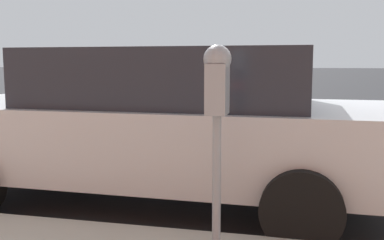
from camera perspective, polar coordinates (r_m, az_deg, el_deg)
name	(u,v)px	position (r m, az deg, el deg)	size (l,w,h in m)	color
ground_plane	(289,180)	(5.70, 12.21, -7.45)	(220.00, 220.00, 0.00)	#2B2B2D
parking_meter	(217,96)	(3.04, 3.22, 3.10)	(0.21, 0.19, 1.43)	gray
car_silver	(160,122)	(4.64, -4.03, -0.29)	(2.19, 4.85, 1.57)	#B7BABF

